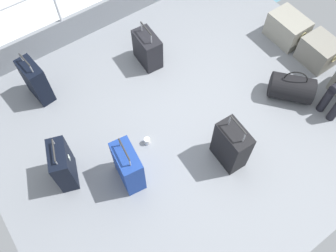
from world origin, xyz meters
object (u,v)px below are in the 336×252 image
at_px(cargo_crate_0, 287,28).
at_px(paper_cup, 147,141).
at_px(suitcase_1, 148,49).
at_px(suitcase_3, 36,81).
at_px(suitcase_4, 231,146).
at_px(suitcase_2, 128,167).
at_px(cargo_crate_1, 319,51).
at_px(duffel_bag, 291,88).
at_px(suitcase_0, 63,165).

distance_m(cargo_crate_0, paper_cup, 2.81).
relative_size(cargo_crate_0, paper_cup, 6.04).
bearing_deg(paper_cup, suitcase_1, 145.79).
height_order(suitcase_3, suitcase_4, suitcase_4).
bearing_deg(suitcase_2, suitcase_4, 67.13).
distance_m(cargo_crate_1, paper_cup, 2.85).
bearing_deg(duffel_bag, cargo_crate_0, 138.02).
relative_size(suitcase_0, suitcase_3, 0.96).
relative_size(suitcase_2, suitcase_4, 0.94).
bearing_deg(suitcase_2, suitcase_1, 139.64).
height_order(suitcase_2, suitcase_3, suitcase_2).
bearing_deg(cargo_crate_1, suitcase_1, -125.15).
bearing_deg(paper_cup, suitcase_2, -57.28).
height_order(suitcase_0, suitcase_1, suitcase_0).
relative_size(cargo_crate_0, suitcase_0, 0.84).
height_order(cargo_crate_1, suitcase_4, suitcase_4).
distance_m(suitcase_4, duffel_bag, 1.35).
distance_m(cargo_crate_1, suitcase_2, 3.27).
bearing_deg(suitcase_1, duffel_bag, 36.89).
xyz_separation_m(cargo_crate_0, suitcase_1, (-0.84, -2.01, 0.05)).
height_order(cargo_crate_0, suitcase_0, suitcase_0).
relative_size(suitcase_1, duffel_bag, 0.99).
distance_m(suitcase_0, suitcase_2, 0.76).
xyz_separation_m(duffel_bag, paper_cup, (-0.52, -2.04, -0.13)).
bearing_deg(suitcase_3, suitcase_2, 11.20).
xyz_separation_m(cargo_crate_1, suitcase_4, (0.48, -2.11, 0.12)).
distance_m(suitcase_1, paper_cup, 1.41).
relative_size(suitcase_1, suitcase_3, 0.89).
distance_m(duffel_bag, paper_cup, 2.11).
height_order(suitcase_0, suitcase_4, suitcase_4).
relative_size(suitcase_4, duffel_bag, 1.22).
height_order(suitcase_1, duffel_bag, suitcase_1).
bearing_deg(cargo_crate_0, paper_cup, -83.60).
height_order(cargo_crate_0, suitcase_4, suitcase_4).
relative_size(cargo_crate_0, duffel_bag, 0.89).
relative_size(suitcase_2, duffel_bag, 1.15).
relative_size(suitcase_0, duffel_bag, 1.06).
bearing_deg(suitcase_3, cargo_crate_1, 63.67).
bearing_deg(suitcase_3, cargo_crate_0, 71.61).
bearing_deg(suitcase_0, cargo_crate_1, 83.16).
bearing_deg(cargo_crate_1, suitcase_4, -77.33).
xyz_separation_m(suitcase_1, suitcase_4, (1.92, -0.07, 0.07)).
relative_size(cargo_crate_1, paper_cup, 5.31).
relative_size(cargo_crate_1, suitcase_1, 0.80).
bearing_deg(suitcase_4, suitcase_2, -112.87).
xyz_separation_m(cargo_crate_1, suitcase_0, (-0.46, -3.87, 0.11)).
relative_size(cargo_crate_0, suitcase_3, 0.81).
bearing_deg(suitcase_0, suitcase_4, 61.93).
xyz_separation_m(suitcase_2, duffel_bag, (0.24, 2.47, -0.13)).
height_order(cargo_crate_1, suitcase_0, suitcase_0).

